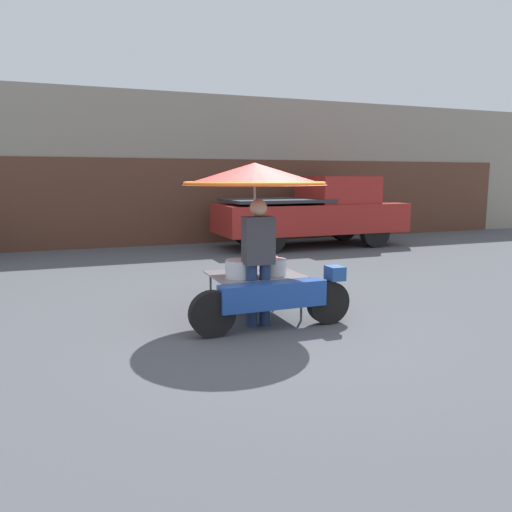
% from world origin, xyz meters
% --- Properties ---
extents(ground_plane, '(36.00, 36.00, 0.00)m').
position_xyz_m(ground_plane, '(0.00, 0.00, 0.00)').
color(ground_plane, '#4C4F54').
extents(shopfront_building, '(28.00, 2.06, 4.20)m').
position_xyz_m(shopfront_building, '(0.00, 9.39, 2.09)').
color(shopfront_building, gray).
rests_on(shopfront_building, ground).
extents(vendor_motorcycle_cart, '(2.12, 1.90, 2.07)m').
position_xyz_m(vendor_motorcycle_cart, '(-0.06, 0.52, 1.59)').
color(vendor_motorcycle_cart, black).
rests_on(vendor_motorcycle_cart, ground).
extents(vendor_person, '(0.38, 0.22, 1.62)m').
position_xyz_m(vendor_person, '(-0.17, 0.20, 0.91)').
color(vendor_person, navy).
rests_on(vendor_person, ground).
extents(pickup_truck, '(5.16, 1.96, 1.91)m').
position_xyz_m(pickup_truck, '(4.01, 6.66, 0.94)').
color(pickup_truck, black).
rests_on(pickup_truck, ground).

